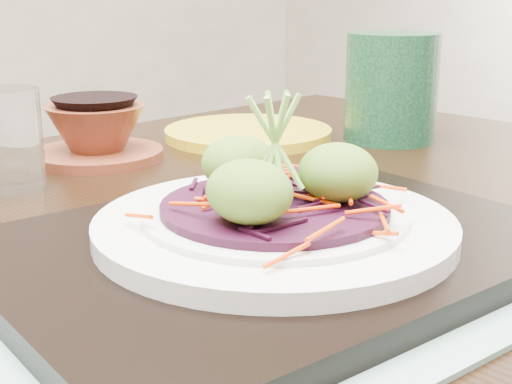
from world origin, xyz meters
TOP-DOWN VIEW (x-y plane):
  - dining_table at (0.11, -0.10)m, footprint 1.32×0.95m
  - placemat at (0.14, -0.17)m, footprint 0.43×0.33m
  - serving_tray at (0.14, -0.17)m, footprint 0.37×0.28m
  - white_plate at (0.14, -0.17)m, footprint 0.24×0.24m
  - cabbage_bed at (0.14, -0.17)m, footprint 0.15×0.15m
  - carrot_julienne at (0.14, -0.17)m, footprint 0.19×0.19m
  - guacamole_scoops at (0.14, -0.17)m, footprint 0.13×0.12m
  - scallion_garnish at (0.14, -0.17)m, footprint 0.06×0.06m
  - water_glass at (0.07, 0.12)m, footprint 0.08×0.08m
  - terracotta_bowl_set at (0.18, 0.18)m, footprint 0.18×0.18m
  - yellow_plate at (0.38, 0.16)m, footprint 0.28×0.28m
  - green_jar at (0.50, 0.05)m, footprint 0.12×0.12m

SIDE VIEW (x-z plane):
  - dining_table at x=0.11m, z-range 0.29..1.06m
  - placemat at x=0.14m, z-range 0.78..0.78m
  - yellow_plate at x=0.38m, z-range 0.78..0.79m
  - serving_tray at x=0.14m, z-range 0.78..0.80m
  - terracotta_bowl_set at x=0.18m, z-range 0.77..0.83m
  - white_plate at x=0.14m, z-range 0.80..0.81m
  - cabbage_bed at x=0.14m, z-range 0.82..0.82m
  - water_glass at x=0.07m, z-range 0.78..0.87m
  - carrot_julienne at x=0.14m, z-range 0.82..0.83m
  - guacamole_scoops at x=0.14m, z-range 0.82..0.86m
  - green_jar at x=0.50m, z-range 0.78..0.90m
  - scallion_garnish at x=0.14m, z-range 0.82..0.90m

